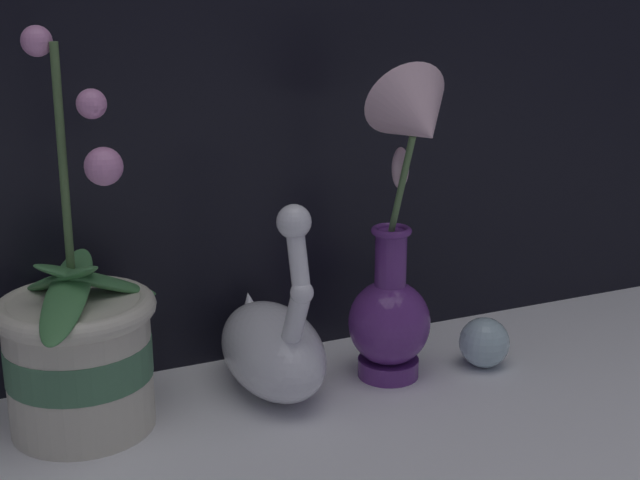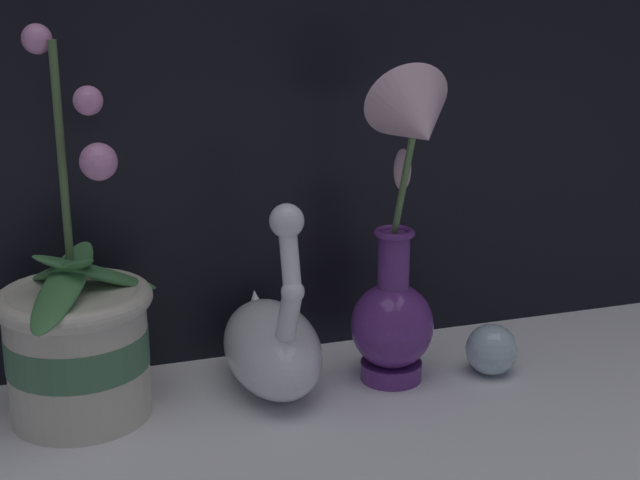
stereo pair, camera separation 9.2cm
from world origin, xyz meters
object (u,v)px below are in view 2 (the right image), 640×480
at_px(swan_figurine, 272,342).
at_px(blue_vase, 400,259).
at_px(glass_sphere, 491,349).
at_px(orchid_potted_plant, 77,338).

bearing_deg(swan_figurine, blue_vase, -14.30).
bearing_deg(glass_sphere, swan_figurine, 170.92).
xyz_separation_m(orchid_potted_plant, glass_sphere, (0.44, -0.04, -0.06)).
height_order(orchid_potted_plant, blue_vase, orchid_potted_plant).
bearing_deg(blue_vase, glass_sphere, -2.73).
relative_size(orchid_potted_plant, swan_figurine, 1.75).
distance_m(blue_vase, glass_sphere, 0.16).
relative_size(blue_vase, glass_sphere, 6.08).
bearing_deg(glass_sphere, orchid_potted_plant, 174.67).
height_order(orchid_potted_plant, swan_figurine, orchid_potted_plant).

